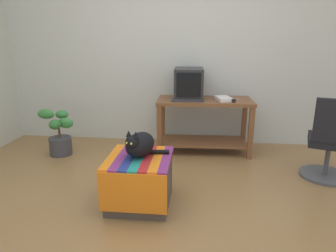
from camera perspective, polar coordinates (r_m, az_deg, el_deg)
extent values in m
plane|color=olive|center=(2.66, -2.92, -16.63)|extent=(14.00, 14.00, 0.00)
cube|color=silver|center=(4.28, 1.14, 14.25)|extent=(8.00, 0.10, 2.60)
cube|color=brown|center=(3.75, -1.63, -1.08)|extent=(0.06, 0.06, 0.66)
cube|color=brown|center=(3.81, 15.40, -1.39)|extent=(0.06, 0.06, 0.66)
cube|color=brown|center=(4.26, 14.19, 0.55)|extent=(0.06, 0.06, 0.66)
cube|color=brown|center=(4.21, -1.00, 0.85)|extent=(0.06, 0.06, 0.66)
cube|color=brown|center=(4.03, 6.70, -2.93)|extent=(1.12, 0.51, 0.02)
cube|color=brown|center=(3.89, 6.96, 4.76)|extent=(1.22, 0.60, 0.04)
cube|color=#28282B|center=(3.97, 3.90, 5.52)|extent=(0.27, 0.34, 0.02)
cube|color=#28282B|center=(3.94, 3.95, 8.11)|extent=(0.38, 0.49, 0.38)
cube|color=black|center=(3.70, 3.94, 7.74)|extent=(0.30, 0.02, 0.30)
cube|color=#333338|center=(3.75, 3.72, 4.93)|extent=(0.41, 0.18, 0.02)
cube|color=white|center=(3.86, 10.46, 5.14)|extent=(0.24, 0.31, 0.04)
cube|color=#4C4238|center=(2.76, -5.35, -10.34)|extent=(0.53, 0.56, 0.43)
cube|color=orange|center=(2.47, -6.80, -12.62)|extent=(0.56, 0.01, 0.34)
cube|color=orange|center=(2.72, -10.44, -5.78)|extent=(0.08, 0.61, 0.02)
cube|color=#7A2D6B|center=(2.70, -8.81, -5.87)|extent=(0.08, 0.61, 0.02)
cube|color=navy|center=(2.68, -7.15, -5.96)|extent=(0.08, 0.61, 0.02)
cube|color=#1E897A|center=(2.67, -5.47, -6.05)|extent=(0.08, 0.61, 0.02)
cube|color=#AD2323|center=(2.65, -3.77, -6.13)|extent=(0.08, 0.61, 0.02)
cube|color=orange|center=(2.64, -2.06, -6.21)|extent=(0.08, 0.61, 0.02)
cube|color=#7A2D6B|center=(2.63, -0.33, -6.28)|extent=(0.08, 0.61, 0.02)
ellipsoid|color=black|center=(2.65, -5.32, -3.50)|extent=(0.32, 0.39, 0.21)
sphere|color=black|center=(2.53, -6.75, -3.10)|extent=(0.12, 0.12, 0.12)
cylinder|color=black|center=(2.71, -2.58, -4.89)|extent=(0.27, 0.06, 0.04)
cone|color=black|center=(2.53, -7.46, -1.42)|extent=(0.05, 0.05, 0.05)
cone|color=black|center=(2.49, -6.15, -1.62)|extent=(0.05, 0.05, 0.05)
sphere|color=#C6D151|center=(2.50, -7.82, -3.20)|extent=(0.02, 0.02, 0.02)
sphere|color=#C6D151|center=(2.48, -6.98, -3.34)|extent=(0.02, 0.02, 0.02)
cylinder|color=#3D3D42|center=(4.13, -19.67, -3.57)|extent=(0.28, 0.28, 0.23)
cylinder|color=brown|center=(4.08, -19.92, -1.11)|extent=(0.03, 0.03, 0.14)
ellipsoid|color=#38843D|center=(3.99, -18.83, 0.56)|extent=(0.20, 0.09, 0.13)
ellipsoid|color=#38843D|center=(4.13, -19.48, 2.09)|extent=(0.16, 0.13, 0.11)
ellipsoid|color=#38843D|center=(4.05, -22.13, 2.13)|extent=(0.21, 0.10, 0.13)
ellipsoid|color=#2D7033|center=(3.96, -20.65, 0.27)|extent=(0.14, 0.15, 0.12)
cylinder|color=#4C4C51|center=(3.73, 27.53, -8.27)|extent=(0.52, 0.52, 0.03)
cylinder|color=#4C4C51|center=(3.66, 27.91, -5.62)|extent=(0.05, 0.05, 0.34)
cube|color=black|center=(3.60, 28.34, -2.50)|extent=(0.53, 0.53, 0.08)
cube|color=black|center=(3.35, 29.13, 0.76)|extent=(0.38, 0.17, 0.44)
cube|color=black|center=(3.78, 12.01, 4.82)|extent=(0.09, 0.11, 0.04)
cylinder|color=#B7B7BC|center=(3.96, 12.54, 5.07)|extent=(0.12, 0.08, 0.01)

